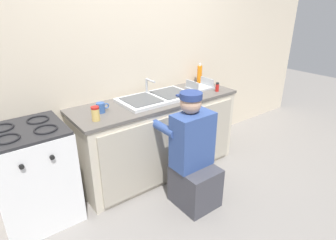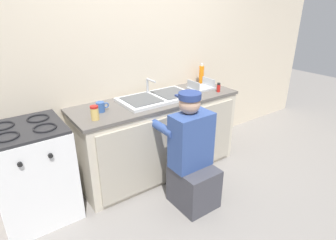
{
  "view_description": "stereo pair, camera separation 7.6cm",
  "coord_description": "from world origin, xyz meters",
  "px_view_note": "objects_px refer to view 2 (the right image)",
  "views": [
    {
      "loc": [
        -1.61,
        -2.02,
        1.84
      ],
      "look_at": [
        0.0,
        0.1,
        0.69
      ],
      "focal_mm": 30.0,
      "sensor_mm": 36.0,
      "label": 1
    },
    {
      "loc": [
        -1.55,
        -2.07,
        1.84
      ],
      "look_at": [
        0.0,
        0.1,
        0.69
      ],
      "focal_mm": 30.0,
      "sensor_mm": 36.0,
      "label": 2
    }
  ],
  "objects_px": {
    "plumber_person": "(192,161)",
    "spice_bottle_red": "(219,88)",
    "condiment_jar": "(95,113)",
    "soap_bottle_orange": "(201,74)",
    "dish_rack_tray": "(201,87)",
    "sink_double_basin": "(157,97)",
    "stove_range": "(34,173)",
    "coffee_mug": "(101,107)"
  },
  "relations": [
    {
      "from": "spice_bottle_red",
      "to": "coffee_mug",
      "type": "bearing_deg",
      "value": 171.57
    },
    {
      "from": "stove_range",
      "to": "condiment_jar",
      "type": "relative_size",
      "value": 6.98
    },
    {
      "from": "dish_rack_tray",
      "to": "condiment_jar",
      "type": "bearing_deg",
      "value": -173.45
    },
    {
      "from": "plumber_person",
      "to": "soap_bottle_orange",
      "type": "xyz_separation_m",
      "value": [
        0.86,
        0.86,
        0.52
      ]
    },
    {
      "from": "sink_double_basin",
      "to": "condiment_jar",
      "type": "height_order",
      "value": "sink_double_basin"
    },
    {
      "from": "stove_range",
      "to": "plumber_person",
      "type": "distance_m",
      "value": 1.41
    },
    {
      "from": "stove_range",
      "to": "dish_rack_tray",
      "type": "distance_m",
      "value": 1.99
    },
    {
      "from": "plumber_person",
      "to": "condiment_jar",
      "type": "height_order",
      "value": "plumber_person"
    },
    {
      "from": "spice_bottle_red",
      "to": "soap_bottle_orange",
      "type": "bearing_deg",
      "value": 78.36
    },
    {
      "from": "plumber_person",
      "to": "spice_bottle_red",
      "type": "distance_m",
      "value": 1.02
    },
    {
      "from": "stove_range",
      "to": "soap_bottle_orange",
      "type": "bearing_deg",
      "value": 5.18
    },
    {
      "from": "soap_bottle_orange",
      "to": "spice_bottle_red",
      "type": "xyz_separation_m",
      "value": [
        -0.08,
        -0.38,
        -0.06
      ]
    },
    {
      "from": "dish_rack_tray",
      "to": "soap_bottle_orange",
      "type": "bearing_deg",
      "value": 48.2
    },
    {
      "from": "sink_double_basin",
      "to": "spice_bottle_red",
      "type": "relative_size",
      "value": 7.62
    },
    {
      "from": "condiment_jar",
      "to": "stove_range",
      "type": "bearing_deg",
      "value": 165.2
    },
    {
      "from": "condiment_jar",
      "to": "dish_rack_tray",
      "type": "xyz_separation_m",
      "value": [
        1.38,
        0.16,
        -0.04
      ]
    },
    {
      "from": "stove_range",
      "to": "dish_rack_tray",
      "type": "height_order",
      "value": "dish_rack_tray"
    },
    {
      "from": "dish_rack_tray",
      "to": "stove_range",
      "type": "bearing_deg",
      "value": -179.64
    },
    {
      "from": "soap_bottle_orange",
      "to": "spice_bottle_red",
      "type": "relative_size",
      "value": 2.38
    },
    {
      "from": "plumber_person",
      "to": "soap_bottle_orange",
      "type": "relative_size",
      "value": 4.42
    },
    {
      "from": "coffee_mug",
      "to": "plumber_person",
      "type": "bearing_deg",
      "value": -50.06
    },
    {
      "from": "sink_double_basin",
      "to": "coffee_mug",
      "type": "bearing_deg",
      "value": 179.82
    },
    {
      "from": "plumber_person",
      "to": "dish_rack_tray",
      "type": "relative_size",
      "value": 3.94
    },
    {
      "from": "plumber_person",
      "to": "coffee_mug",
      "type": "distance_m",
      "value": 0.99
    },
    {
      "from": "plumber_person",
      "to": "coffee_mug",
      "type": "bearing_deg",
      "value": 129.94
    },
    {
      "from": "sink_double_basin",
      "to": "coffee_mug",
      "type": "relative_size",
      "value": 6.35
    },
    {
      "from": "plumber_person",
      "to": "dish_rack_tray",
      "type": "height_order",
      "value": "plumber_person"
    },
    {
      "from": "condiment_jar",
      "to": "dish_rack_tray",
      "type": "height_order",
      "value": "condiment_jar"
    },
    {
      "from": "plumber_person",
      "to": "spice_bottle_red",
      "type": "height_order",
      "value": "plumber_person"
    },
    {
      "from": "coffee_mug",
      "to": "spice_bottle_red",
      "type": "relative_size",
      "value": 1.2
    },
    {
      "from": "stove_range",
      "to": "plumber_person",
      "type": "height_order",
      "value": "plumber_person"
    },
    {
      "from": "stove_range",
      "to": "spice_bottle_red",
      "type": "bearing_deg",
      "value": -5.52
    },
    {
      "from": "plumber_person",
      "to": "coffee_mug",
      "type": "relative_size",
      "value": 8.76
    },
    {
      "from": "plumber_person",
      "to": "dish_rack_tray",
      "type": "bearing_deg",
      "value": 44.53
    },
    {
      "from": "condiment_jar",
      "to": "soap_bottle_orange",
      "type": "xyz_separation_m",
      "value": [
        1.54,
        0.34,
        0.05
      ]
    },
    {
      "from": "stove_range",
      "to": "spice_bottle_red",
      "type": "xyz_separation_m",
      "value": [
        2.02,
        -0.19,
        0.47
      ]
    },
    {
      "from": "spice_bottle_red",
      "to": "dish_rack_tray",
      "type": "xyz_separation_m",
      "value": [
        -0.08,
        0.21,
        -0.03
      ]
    },
    {
      "from": "spice_bottle_red",
      "to": "sink_double_basin",
      "type": "bearing_deg",
      "value": 164.54
    },
    {
      "from": "plumber_person",
      "to": "condiment_jar",
      "type": "bearing_deg",
      "value": 142.5
    },
    {
      "from": "sink_double_basin",
      "to": "spice_bottle_red",
      "type": "bearing_deg",
      "value": -15.46
    },
    {
      "from": "dish_rack_tray",
      "to": "coffee_mug",
      "type": "bearing_deg",
      "value": -179.64
    },
    {
      "from": "stove_range",
      "to": "plumber_person",
      "type": "xyz_separation_m",
      "value": [
        1.24,
        -0.67,
        0.02
      ]
    }
  ]
}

